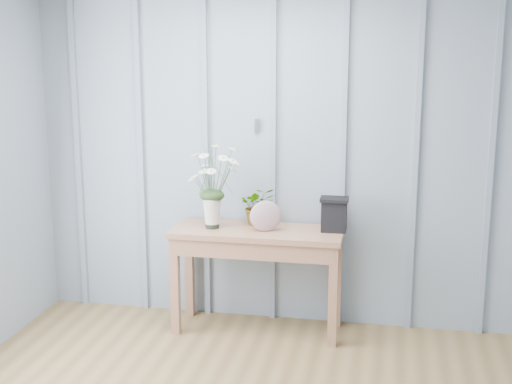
% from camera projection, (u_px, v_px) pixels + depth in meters
% --- Properties ---
extents(room_shell, '(4.00, 4.50, 2.50)m').
position_uv_depth(room_shell, '(279.00, 55.00, 3.63)').
color(room_shell, '#8A98AA').
rests_on(room_shell, ground).
extents(sideboard, '(1.20, 0.45, 0.75)m').
position_uv_depth(sideboard, '(257.00, 245.00, 5.02)').
color(sideboard, '#966449').
rests_on(sideboard, ground).
extents(daisy_vase, '(0.43, 0.33, 0.61)m').
position_uv_depth(daisy_vase, '(212.00, 175.00, 4.95)').
color(daisy_vase, black).
rests_on(daisy_vase, sideboard).
extents(spider_plant, '(0.30, 0.28, 0.28)m').
position_uv_depth(spider_plant, '(258.00, 206.00, 5.10)').
color(spider_plant, '#1E3917').
rests_on(spider_plant, sideboard).
extents(felt_disc_vessel, '(0.23, 0.12, 0.22)m').
position_uv_depth(felt_disc_vessel, '(266.00, 216.00, 4.92)').
color(felt_disc_vessel, '#7F4A66').
rests_on(felt_disc_vessel, sideboard).
extents(carved_box, '(0.20, 0.16, 0.24)m').
position_uv_depth(carved_box, '(334.00, 214.00, 4.93)').
color(carved_box, black).
rests_on(carved_box, sideboard).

